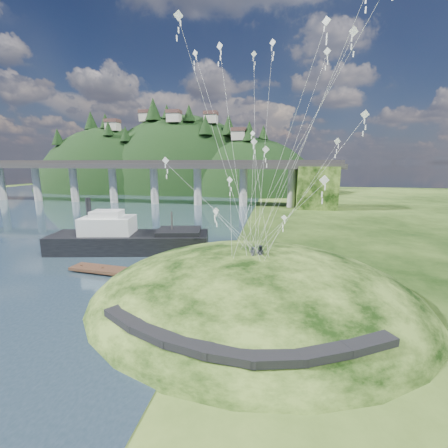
# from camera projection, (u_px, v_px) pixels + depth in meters

# --- Properties ---
(ground) EXTENTS (320.00, 320.00, 0.00)m
(ground) POSITION_uv_depth(u_px,v_px,m) (177.00, 298.00, 31.70)
(ground) COLOR black
(ground) RESTS_ON ground
(grass_hill) EXTENTS (36.00, 32.00, 13.00)m
(grass_hill) POSITION_uv_depth(u_px,v_px,m) (254.00, 309.00, 32.55)
(grass_hill) COLOR black
(grass_hill) RESTS_ON ground
(footpath) EXTENTS (22.29, 5.84, 0.83)m
(footpath) POSITION_uv_depth(u_px,v_px,m) (233.00, 341.00, 20.60)
(footpath) COLOR black
(footpath) RESTS_ON ground
(bridge) EXTENTS (160.00, 11.00, 15.00)m
(bridge) POSITION_uv_depth(u_px,v_px,m) (169.00, 176.00, 101.88)
(bridge) COLOR #2D2B2B
(bridge) RESTS_ON ground
(far_ridge) EXTENTS (153.00, 70.00, 94.50)m
(far_ridge) POSITION_uv_depth(u_px,v_px,m) (174.00, 204.00, 158.53)
(far_ridge) COLOR black
(far_ridge) RESTS_ON ground
(work_barge) EXTENTS (25.79, 11.48, 8.73)m
(work_barge) POSITION_uv_depth(u_px,v_px,m) (127.00, 238.00, 48.27)
(work_barge) COLOR black
(work_barge) RESTS_ON ground
(wooden_dock) EXTENTS (15.44, 3.95, 1.09)m
(wooden_dock) POSITION_uv_depth(u_px,v_px,m) (124.00, 272.00, 38.13)
(wooden_dock) COLOR #3C2418
(wooden_dock) RESTS_ON ground
(kite_flyers) EXTENTS (1.65, 1.30, 1.89)m
(kite_flyers) POSITION_uv_depth(u_px,v_px,m) (258.00, 245.00, 30.21)
(kite_flyers) COLOR #23262F
(kite_flyers) RESTS_ON ground
(kite_swarm) EXTENTS (21.07, 16.86, 21.87)m
(kite_swarm) POSITION_uv_depth(u_px,v_px,m) (267.00, 120.00, 31.61)
(kite_swarm) COLOR white
(kite_swarm) RESTS_ON ground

